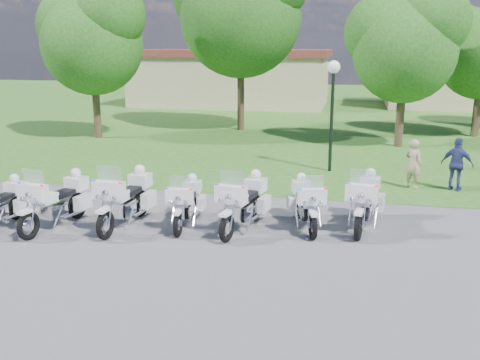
% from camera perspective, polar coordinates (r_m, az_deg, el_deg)
% --- Properties ---
extents(ground, '(100.00, 100.00, 0.00)m').
position_cam_1_polar(ground, '(13.32, -2.44, -5.13)').
color(ground, '#57575C').
rests_on(ground, ground).
extents(grass_lawn, '(100.00, 48.00, 0.01)m').
position_cam_1_polar(grass_lawn, '(39.54, 7.42, 7.66)').
color(grass_lawn, '#2C641F').
rests_on(grass_lawn, ground).
extents(motorcycle_2, '(1.07, 2.42, 1.63)m').
position_cam_1_polar(motorcycle_2, '(13.96, -18.92, -2.06)').
color(motorcycle_2, black).
rests_on(motorcycle_2, ground).
extents(motorcycle_3, '(0.93, 2.53, 1.70)m').
position_cam_1_polar(motorcycle_3, '(13.60, -12.04, -1.89)').
color(motorcycle_3, black).
rests_on(motorcycle_3, ground).
extents(motorcycle_4, '(0.78, 2.13, 1.43)m').
position_cam_1_polar(motorcycle_4, '(13.44, -5.71, -2.33)').
color(motorcycle_4, black).
rests_on(motorcycle_4, ground).
extents(motorcycle_5, '(1.10, 2.41, 1.64)m').
position_cam_1_polar(motorcycle_5, '(13.06, 0.44, -2.36)').
color(motorcycle_5, black).
rests_on(motorcycle_5, ground).
extents(motorcycle_6, '(1.11, 2.15, 1.48)m').
position_cam_1_polar(motorcycle_6, '(13.34, 7.04, -2.40)').
color(motorcycle_6, black).
rests_on(motorcycle_6, ground).
extents(motorcycle_7, '(1.02, 2.42, 1.63)m').
position_cam_1_polar(motorcycle_7, '(13.54, 13.24, -2.15)').
color(motorcycle_7, black).
rests_on(motorcycle_7, ground).
extents(lamp_post, '(0.44, 0.44, 3.90)m').
position_cam_1_polar(lamp_post, '(19.07, 9.88, 9.64)').
color(lamp_post, black).
rests_on(lamp_post, ground).
extents(tree_0, '(5.55, 4.74, 7.40)m').
position_cam_1_polar(tree_0, '(26.92, -15.58, 14.73)').
color(tree_0, '#38281C').
rests_on(tree_0, ground).
extents(tree_1, '(7.28, 6.21, 9.70)m').
position_cam_1_polar(tree_1, '(28.62, -0.01, 18.21)').
color(tree_1, '#38281C').
rests_on(tree_1, ground).
extents(tree_2, '(5.17, 4.42, 6.90)m').
position_cam_1_polar(tree_2, '(24.68, 17.14, 13.94)').
color(tree_2, '#38281C').
rests_on(tree_2, ground).
extents(building_west, '(14.56, 8.32, 4.10)m').
position_cam_1_polar(building_west, '(41.27, -0.85, 10.92)').
color(building_west, tan).
rests_on(building_west, ground).
extents(building_east, '(11.44, 7.28, 4.10)m').
position_cam_1_polar(building_east, '(42.95, 22.88, 9.96)').
color(building_east, tan).
rests_on(building_east, ground).
extents(bystander_a, '(0.68, 0.63, 1.57)m').
position_cam_1_polar(bystander_a, '(17.63, 17.99, 1.63)').
color(bystander_a, tan).
rests_on(bystander_a, ground).
extents(bystander_c, '(1.05, 0.76, 1.66)m').
position_cam_1_polar(bystander_c, '(17.79, 22.14, 1.53)').
color(bystander_c, navy).
rests_on(bystander_c, ground).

